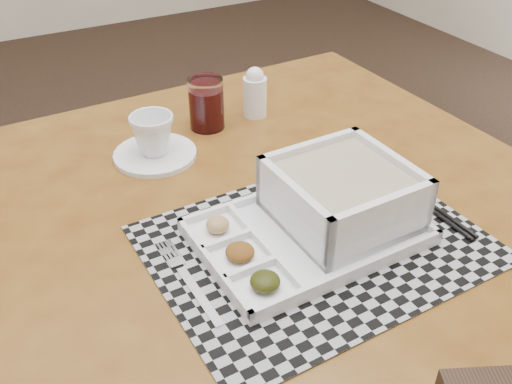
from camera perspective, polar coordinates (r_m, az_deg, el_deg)
floor at (r=1.86m, az=-10.64°, el=-8.69°), size 5.00×5.00×0.00m
dining_table at (r=0.97m, az=1.22°, el=-4.43°), size 0.99×0.99×0.72m
placemat at (r=0.84m, az=6.05°, el=-5.14°), size 0.48×0.37×0.00m
serving_tray at (r=0.85m, az=7.66°, el=-1.38°), size 0.33×0.23×0.10m
fork at (r=0.78m, az=-6.82°, el=-8.57°), size 0.02×0.19×0.00m
spoon at (r=0.98m, az=14.29°, el=0.75°), size 0.04×0.18×0.01m
chopsticks at (r=0.96m, az=15.85°, el=-0.55°), size 0.02×0.24×0.01m
saucer at (r=1.05m, az=-10.05°, el=3.71°), size 0.15×0.15×0.01m
cup at (r=1.03m, az=-10.28°, el=5.69°), size 0.08×0.08×0.07m
juice_glass at (r=1.12m, az=-4.98°, el=8.62°), size 0.07×0.07×0.10m
creamer_bottle at (r=1.16m, az=-0.11°, el=9.89°), size 0.05×0.05×0.10m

